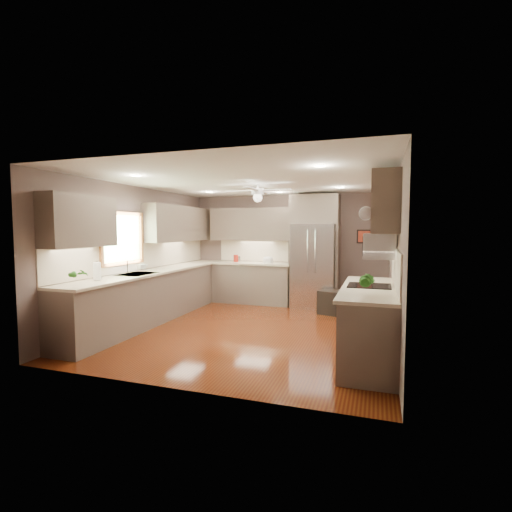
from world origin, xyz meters
The scene contains 26 objects.
floor centered at (0.00, 0.00, 0.00)m, with size 5.00×5.00×0.00m, color #431409.
ceiling centered at (0.00, 0.00, 2.50)m, with size 5.00×5.00×0.00m, color white.
wall_back centered at (0.00, 2.50, 1.25)m, with size 4.50×4.50×0.00m, color brown.
wall_front centered at (0.00, -2.50, 1.25)m, with size 4.50×4.50×0.00m, color brown.
wall_left centered at (-2.25, 0.00, 1.25)m, with size 5.00×5.00×0.00m, color brown.
wall_right centered at (2.25, 0.00, 1.25)m, with size 5.00×5.00×0.00m, color brown.
canister_a centered at (-1.16, 2.20, 1.02)m, with size 0.11×0.11×0.18m, color maroon.
canister_b centered at (-1.09, 2.24, 1.01)m, with size 0.08×0.08×0.13m, color silver.
soap_bottle centered at (-2.06, -0.16, 1.03)m, with size 0.08×0.09×0.19m, color white.
potted_plant_left centered at (-1.96, -1.78, 1.09)m, with size 0.15×0.10×0.29m, color #1F5317.
potted_plant_right centered at (1.90, -1.41, 1.10)m, with size 0.18×0.15×0.33m, color #1F5317.
bowl centered at (-0.37, 2.19, 0.97)m, with size 0.24×0.24×0.06m, color beige.
left_run centered at (-1.95, 0.15, 0.48)m, with size 0.65×4.70×1.45m.
back_run centered at (-0.72, 2.20, 0.48)m, with size 1.85×0.65×1.45m.
uppers centered at (-0.74, 0.71, 1.87)m, with size 4.50×4.70×0.95m.
window centered at (-2.22, -0.50, 1.55)m, with size 0.05×1.12×0.92m.
sink centered at (-1.93, -0.50, 0.91)m, with size 0.50×0.70×0.32m.
refrigerator centered at (0.70, 2.16, 1.19)m, with size 1.06×0.75×2.45m.
right_run centered at (1.93, -0.80, 0.48)m, with size 0.70×2.20×1.45m.
microwave centered at (2.03, -0.55, 1.48)m, with size 0.43×0.55×0.34m.
ceiling_fan centered at (0.00, 0.30, 2.33)m, with size 1.18×1.18×0.32m.
recessed_lights centered at (-0.04, 0.40, 2.49)m, with size 2.84×3.14×0.01m.
wall_clock centered at (1.75, 2.48, 2.05)m, with size 0.30×0.03×0.30m.
framed_print centered at (1.75, 2.48, 1.55)m, with size 0.36×0.03×0.30m.
stool centered at (1.14, 1.60, 0.24)m, with size 0.55×0.55×0.50m.
paper_towel centered at (-1.98, -1.40, 1.08)m, with size 0.11×0.11×0.28m.
Camera 1 is at (2.00, -5.89, 1.71)m, focal length 26.00 mm.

